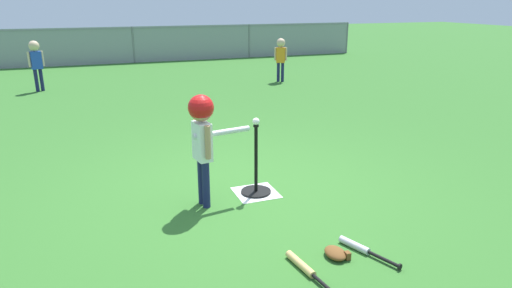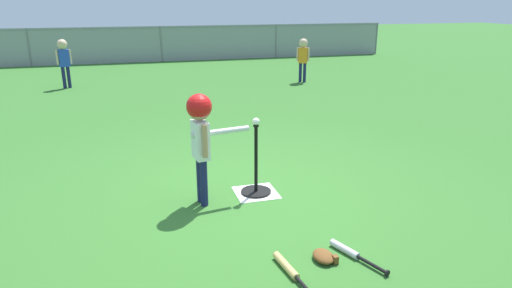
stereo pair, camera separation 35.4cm
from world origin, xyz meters
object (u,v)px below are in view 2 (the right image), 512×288
spare_bat_wood (290,271)px  glove_by_plate (324,256)px  spare_bat_silver (350,252)px  batting_tee (256,182)px  fielder_deep_right (303,54)px  batter_child (201,127)px  fielder_deep_center (64,57)px  baseball_on_tee (256,121)px

spare_bat_wood → glove_by_plate: 0.34m
spare_bat_silver → glove_by_plate: (-0.23, -0.00, 0.01)m
batting_tee → fielder_deep_right: fielder_deep_right is taller
batting_tee → spare_bat_silver: batting_tee is taller
batter_child → spare_bat_silver: 1.80m
batter_child → glove_by_plate: 1.69m
glove_by_plate → fielder_deep_center: bearing=108.2°
batting_tee → spare_bat_wood: batting_tee is taller
batter_child → fielder_deep_center: 7.33m
batter_child → baseball_on_tee: bearing=9.1°
baseball_on_tee → spare_bat_silver: (0.39, -1.40, -0.76)m
batting_tee → batter_child: 0.90m
spare_bat_silver → spare_bat_wood: 0.56m
batting_tee → spare_bat_wood: 1.52m
fielder_deep_right → glove_by_plate: bearing=-110.5°
batting_tee → fielder_deep_right: 6.87m
baseball_on_tee → spare_bat_silver: 1.64m
batting_tee → spare_bat_wood: bearing=-96.2°
batter_child → spare_bat_silver: size_ratio=2.04×
spare_bat_silver → glove_by_plate: size_ratio=2.50×
fielder_deep_center → spare_bat_wood: bearing=-74.0°
batting_tee → fielder_deep_center: size_ratio=0.68×
batter_child → spare_bat_wood: size_ratio=1.64×
spare_bat_silver → glove_by_plate: 0.23m
baseball_on_tee → spare_bat_silver: bearing=-74.4°
spare_bat_wood → spare_bat_silver: bearing=10.9°
baseball_on_tee → batter_child: 0.59m
fielder_deep_center → baseball_on_tee: bearing=-69.6°
fielder_deep_right → spare_bat_wood: (-3.15, -7.67, -0.66)m
fielder_deep_center → spare_bat_silver: (2.98, -8.35, -0.69)m
baseball_on_tee → spare_bat_wood: 1.70m
batting_tee → fielder_deep_center: bearing=110.4°
fielder_deep_right → spare_bat_silver: bearing=-108.9°
baseball_on_tee → batter_child: size_ratio=0.07×
spare_bat_silver → fielder_deep_center: bearing=109.6°
fielder_deep_center → glove_by_plate: bearing=-71.8°
batting_tee → batter_child: size_ratio=0.67×
batter_child → spare_bat_wood: 1.66m
spare_bat_silver → glove_by_plate: bearing=-179.1°
batting_tee → baseball_on_tee: 0.67m
spare_bat_wood → batting_tee: bearing=83.8°
spare_bat_wood → glove_by_plate: (0.32, 0.10, 0.01)m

